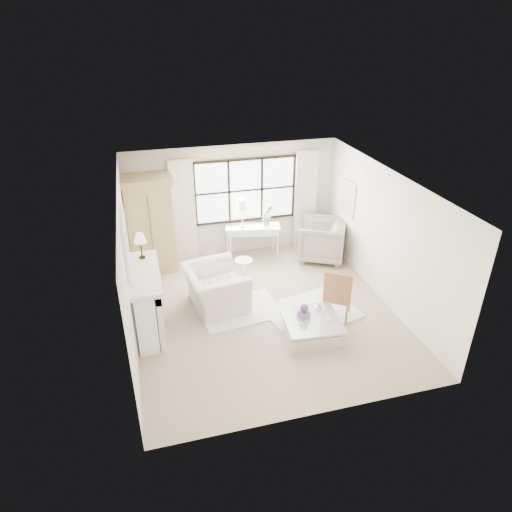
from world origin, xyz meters
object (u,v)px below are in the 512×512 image
at_px(armoire, 150,224).
at_px(club_armchair, 215,288).
at_px(console_table, 253,241).
at_px(coffee_table, 311,328).

xyz_separation_m(armoire, club_armchair, (1.10, -1.89, -0.73)).
bearing_deg(console_table, club_armchair, -112.11).
bearing_deg(armoire, club_armchair, -61.64).
height_order(armoire, coffee_table, armoire).
distance_m(armoire, console_table, 2.49).
height_order(console_table, coffee_table, console_table).
xyz_separation_m(armoire, console_table, (2.38, 0.04, -0.74)).
relative_size(armoire, coffee_table, 2.07).
bearing_deg(club_armchair, coffee_table, -142.57).
bearing_deg(club_armchair, console_table, -41.94).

